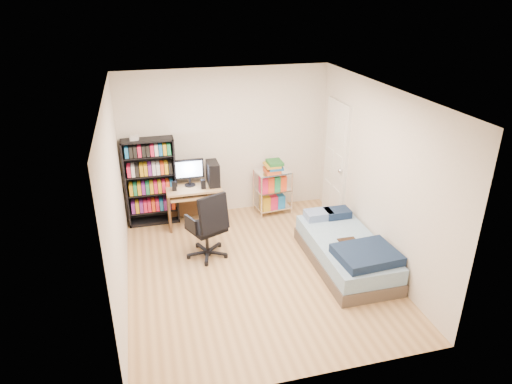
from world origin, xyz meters
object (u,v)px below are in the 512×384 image
object	(u,v)px
media_shelf	(151,181)
bed	(347,251)
computer_desk	(199,189)
office_chair	(208,237)

from	to	relation	value
media_shelf	bed	bearing A→B (deg)	-38.23
computer_desk	bed	distance (m)	2.62
media_shelf	office_chair	world-z (taller)	media_shelf
office_chair	bed	xyz separation A→B (m)	(1.85, -0.73, -0.10)
computer_desk	bed	world-z (taller)	computer_desk
media_shelf	computer_desk	xyz separation A→B (m)	(0.75, -0.18, -0.15)
media_shelf	computer_desk	size ratio (longest dim) A/B	1.37
bed	media_shelf	bearing A→B (deg)	141.77
media_shelf	computer_desk	world-z (taller)	media_shelf
computer_desk	office_chair	size ratio (longest dim) A/B	1.08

